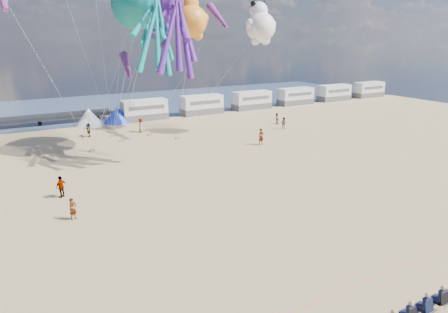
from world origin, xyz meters
TOP-DOWN VIEW (x-y plane):
  - ground at (0.00, 0.00)m, footprint 120.00×120.00m
  - water at (0.00, 55.00)m, footprint 120.00×120.00m
  - motorhome_0 at (6.00, 40.00)m, footprint 6.60×2.50m
  - motorhome_1 at (15.50, 40.00)m, footprint 6.60×2.50m
  - motorhome_2 at (25.00, 40.00)m, footprint 6.60×2.50m
  - motorhome_3 at (34.50, 40.00)m, footprint 6.60×2.50m
  - motorhome_4 at (44.00, 40.00)m, footprint 6.60×2.50m
  - motorhome_5 at (53.50, 40.00)m, footprint 6.60×2.50m
  - tent_white at (-2.00, 40.00)m, footprint 4.00×4.00m
  - tent_blue at (2.00, 40.00)m, footprint 4.00×4.00m
  - spectator_row at (2.50, -8.09)m, footprint 6.10×0.90m
  - cooler_navy at (2.21, -7.81)m, footprint 0.38×0.28m
  - rope_line at (0.00, -5.00)m, footprint 34.00×0.03m
  - standing_person at (-9.21, 9.87)m, footprint 0.67×0.58m
  - beachgoer_0 at (2.99, 32.59)m, footprint 0.64×0.77m
  - beachgoer_1 at (21.32, 28.01)m, footprint 0.83×0.62m
  - beachgoer_3 at (-9.29, 14.41)m, footprint 1.29×1.17m
  - beachgoer_4 at (-3.41, 33.45)m, footprint 0.51×1.01m
  - beachgoer_5 at (13.03, 19.77)m, footprint 1.76×0.60m
  - beachgoer_7 at (20.30, 25.06)m, footprint 0.87×0.91m
  - sandbag_a at (-4.49, 26.43)m, footprint 0.50×0.35m
  - sandbag_b at (-0.48, 29.07)m, footprint 0.50×0.35m
  - sandbag_c at (5.70, 26.89)m, footprint 0.50×0.35m
  - sandbag_d at (3.31, 30.30)m, footprint 0.50×0.35m
  - sandbag_e at (-0.84, 31.95)m, footprint 0.50×0.35m
  - kite_octopus_teal at (0.47, 23.72)m, footprint 7.59×10.60m
  - kite_octopus_purple at (2.40, 24.34)m, footprint 7.78×11.75m
  - kite_panda at (16.09, 24.85)m, footprint 5.55×5.42m
  - kite_teddy_orange at (9.86, 31.08)m, footprint 5.90×5.70m
  - windsock_mid at (10.48, 25.28)m, footprint 1.71×5.75m
  - windsock_right at (-0.92, 23.48)m, footprint 1.54×4.39m

SIDE VIEW (x-z plane):
  - ground at x=0.00m, z-range 0.00..0.00m
  - water at x=0.00m, z-range 0.02..0.02m
  - rope_line at x=0.00m, z-range 0.00..0.04m
  - sandbag_a at x=-4.49m, z-range 0.00..0.22m
  - sandbag_b at x=-0.48m, z-range 0.00..0.22m
  - sandbag_c at x=5.70m, z-range 0.00..0.22m
  - sandbag_d at x=3.31m, z-range 0.00..0.22m
  - sandbag_e at x=-0.84m, z-range 0.00..0.22m
  - cooler_navy at x=2.21m, z-range 0.00..0.30m
  - spectator_row at x=2.50m, z-range 0.00..1.30m
  - standing_person at x=-9.21m, z-range 0.00..1.53m
  - beachgoer_1 at x=21.32m, z-range 0.00..1.53m
  - beachgoer_7 at x=20.30m, z-range 0.00..1.57m
  - beachgoer_4 at x=-3.41m, z-range 0.00..1.66m
  - beachgoer_3 at x=-9.29m, z-range 0.00..1.74m
  - beachgoer_0 at x=2.99m, z-range 0.00..1.80m
  - beachgoer_5 at x=13.03m, z-range 0.00..1.88m
  - tent_white at x=-2.00m, z-range 0.00..2.40m
  - tent_blue at x=2.00m, z-range 0.00..2.40m
  - motorhome_0 at x=6.00m, z-range 0.00..3.00m
  - motorhome_1 at x=15.50m, z-range 0.00..3.00m
  - motorhome_2 at x=25.00m, z-range 0.00..3.00m
  - motorhome_3 at x=34.50m, z-range 0.00..3.00m
  - motorhome_4 at x=44.00m, z-range 0.00..3.00m
  - motorhome_5 at x=53.50m, z-range 0.00..3.00m
  - windsock_right at x=-0.92m, z-range 6.93..11.23m
  - kite_panda at x=16.09m, z-range 9.96..16.01m
  - kite_teddy_orange at x=9.86m, z-range 10.36..17.16m
  - windsock_mid at x=10.48m, z-range 11.25..16.92m
  - kite_octopus_teal at x=0.47m, z-range 9.31..20.45m
  - kite_octopus_purple at x=2.40m, z-range 9.06..21.45m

